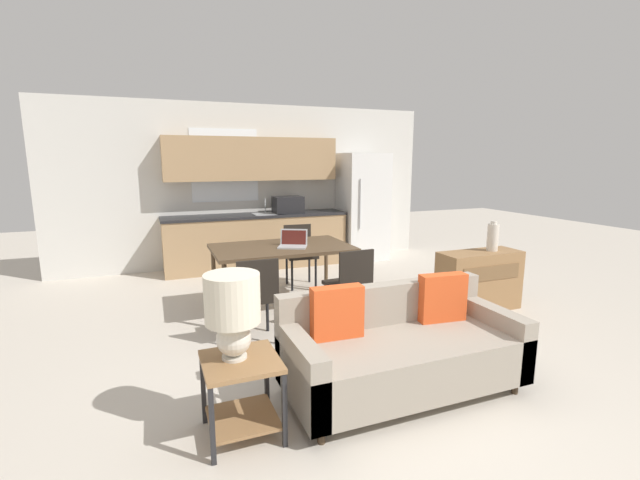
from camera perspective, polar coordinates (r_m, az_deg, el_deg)
The scene contains 14 objects.
ground_plane at distance 3.57m, azimuth 8.86°, elevation -19.57°, with size 20.00×20.00×0.00m, color beige.
wall_back at distance 7.45m, azimuth -9.25°, elevation 7.20°, with size 6.40×0.07×2.70m.
kitchen_counter at distance 7.21m, azimuth -8.48°, elevation 3.02°, with size 3.01×0.65×2.15m.
refrigerator at distance 7.77m, azimuth 5.70°, elevation 4.42°, with size 0.79×0.73×1.90m.
dining_table at distance 5.10m, azimuth -5.12°, elevation -1.49°, with size 1.62×0.98×0.78m.
couch at distance 3.49m, azimuth 10.46°, elevation -14.01°, with size 1.82×0.80×0.86m.
side_table at distance 2.97m, azimuth -10.41°, elevation -18.38°, with size 0.48×0.48×0.53m.
table_lamp at distance 2.78m, azimuth -11.57°, elevation -8.87°, with size 0.35×0.35×0.56m.
credenza at distance 5.52m, azimuth 20.41°, elevation -5.07°, with size 1.01×0.40×0.71m.
vase at distance 5.52m, azimuth 22.04°, elevation 0.38°, with size 0.13×0.13×0.36m.
dining_chair_far_right at distance 6.12m, azimuth -2.73°, elevation -1.52°, with size 0.45×0.45×0.87m.
dining_chair_near_right at distance 4.61m, azimuth 4.06°, elevation -5.63°, with size 0.45×0.45×0.87m.
dining_chair_near_left at distance 4.25m, azimuth -8.59°, elevation -7.15°, with size 0.42×0.42×0.87m.
laptop at distance 5.04m, azimuth -3.61°, elevation -0.35°, with size 0.40×0.37×0.20m.
Camera 1 is at (-1.60, -2.64, 1.79)m, focal length 24.00 mm.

